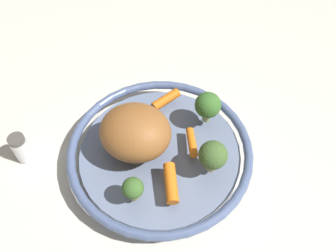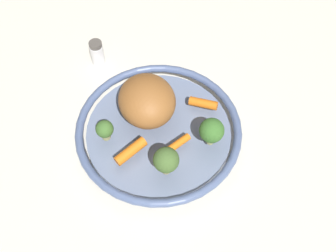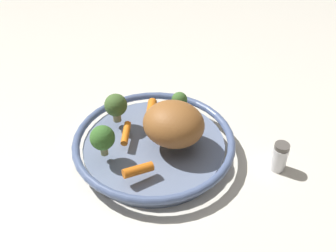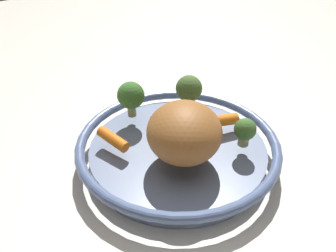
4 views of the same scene
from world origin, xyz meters
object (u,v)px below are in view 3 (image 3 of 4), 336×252
object	(u,v)px
baby_carrot_back	(138,170)
broccoli_floret_edge	(116,106)
salt_shaker	(279,157)
baby_carrot_center	(151,110)
broccoli_floret_small	(179,101)
roast_chicken_piece	(174,124)
serving_bowl	(154,145)
baby_carrot_near_rim	(126,133)
broccoli_floret_large	(103,138)

from	to	relation	value
baby_carrot_back	broccoli_floret_edge	world-z (taller)	broccoli_floret_edge
broccoli_floret_edge	salt_shaker	xyz separation A→B (m)	(-0.21, -0.29, -0.06)
broccoli_floret_edge	baby_carrot_center	bearing A→B (deg)	-90.67
baby_carrot_back	broccoli_floret_small	xyz separation A→B (m)	(0.16, -0.14, 0.02)
roast_chicken_piece	broccoli_floret_edge	size ratio (longest dim) A/B	1.90
salt_shaker	roast_chicken_piece	bearing A→B (deg)	61.46
serving_bowl	broccoli_floret_small	xyz separation A→B (m)	(0.07, -0.08, 0.05)
broccoli_floret_small	salt_shaker	world-z (taller)	broccoli_floret_small
serving_bowl	baby_carrot_near_rim	size ratio (longest dim) A/B	5.70
salt_shaker	baby_carrot_near_rim	bearing A→B (deg)	62.24
baby_carrot_back	broccoli_floret_edge	bearing A→B (deg)	0.05
baby_carrot_back	salt_shaker	size ratio (longest dim) A/B	0.90
baby_carrot_near_rim	roast_chicken_piece	bearing A→B (deg)	-116.05
roast_chicken_piece	salt_shaker	distance (m)	0.23
salt_shaker	broccoli_floret_large	bearing A→B (deg)	71.92
serving_bowl	salt_shaker	distance (m)	0.26
broccoli_floret_edge	baby_carrot_near_rim	bearing A→B (deg)	-174.78
serving_bowl	broccoli_floret_edge	distance (m)	0.12
baby_carrot_center	broccoli_floret_small	bearing A→B (deg)	-99.84
baby_carrot_back	broccoli_floret_small	distance (m)	0.22
baby_carrot_near_rim	broccoli_floret_small	xyz separation A→B (m)	(0.05, -0.14, 0.02)
salt_shaker	broccoli_floret_edge	bearing A→B (deg)	54.36
serving_bowl	broccoli_floret_large	size ratio (longest dim) A/B	5.11
roast_chicken_piece	baby_carrot_center	bearing A→B (deg)	9.59
roast_chicken_piece	baby_carrot_center	distance (m)	0.11
serving_bowl	broccoli_floret_large	bearing A→B (deg)	98.27
broccoli_floret_small	broccoli_floret_edge	size ratio (longest dim) A/B	0.73
serving_bowl	baby_carrot_center	world-z (taller)	baby_carrot_center
baby_carrot_near_rim	broccoli_floret_small	size ratio (longest dim) A/B	1.25
baby_carrot_center	broccoli_floret_edge	bearing A→B (deg)	89.33
roast_chicken_piece	baby_carrot_near_rim	distance (m)	0.11
baby_carrot_near_rim	baby_carrot_back	size ratio (longest dim) A/B	1.02
broccoli_floret_large	baby_carrot_back	bearing A→B (deg)	-146.50
serving_bowl	salt_shaker	size ratio (longest dim) A/B	5.21
baby_carrot_center	baby_carrot_back	distance (m)	0.19
serving_bowl	salt_shaker	world-z (taller)	salt_shaker
baby_carrot_back	roast_chicken_piece	bearing A→B (deg)	-54.22
serving_bowl	broccoli_floret_small	size ratio (longest dim) A/B	7.10
broccoli_floret_small	serving_bowl	bearing A→B (deg)	129.98
broccoli_floret_small	broccoli_floret_large	world-z (taller)	broccoli_floret_large
baby_carrot_center	broccoli_floret_large	bearing A→B (deg)	126.91
baby_carrot_near_rim	salt_shaker	world-z (taller)	salt_shaker
baby_carrot_back	serving_bowl	bearing A→B (deg)	-33.37
roast_chicken_piece	baby_carrot_center	xyz separation A→B (m)	(0.10, 0.02, -0.03)
baby_carrot_back	salt_shaker	distance (m)	0.29
baby_carrot_near_rim	baby_carrot_center	xyz separation A→B (m)	(0.06, -0.07, 0.00)
serving_bowl	broccoli_floret_large	world-z (taller)	broccoli_floret_large
roast_chicken_piece	baby_carrot_back	world-z (taller)	roast_chicken_piece
baby_carrot_near_rim	broccoli_floret_edge	world-z (taller)	broccoli_floret_edge
serving_bowl	baby_carrot_back	xyz separation A→B (m)	(-0.09, 0.06, 0.03)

